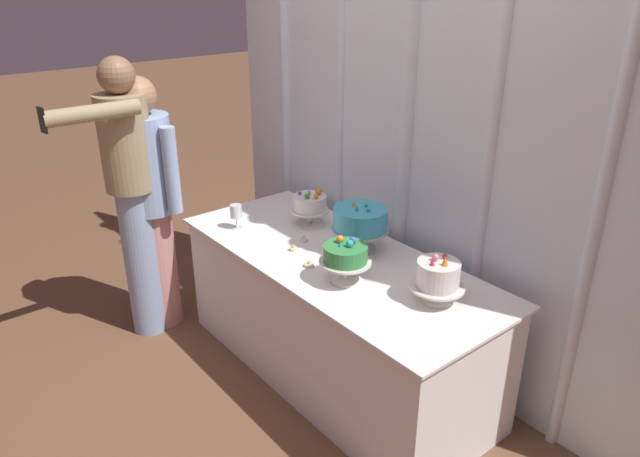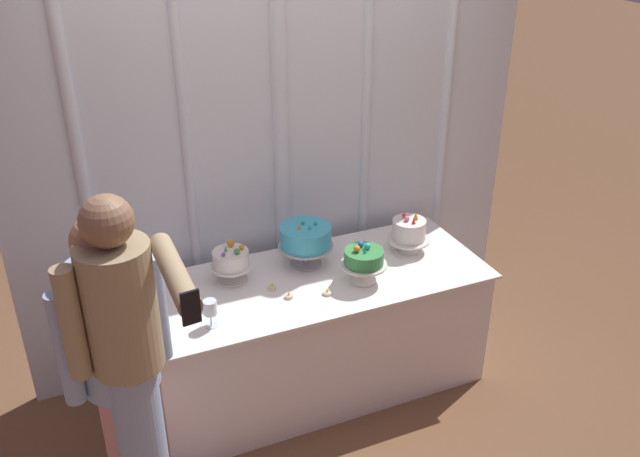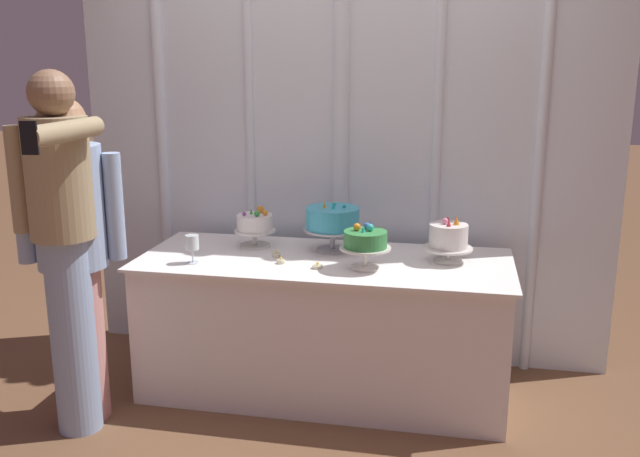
% 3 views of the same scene
% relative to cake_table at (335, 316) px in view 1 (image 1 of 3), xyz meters
% --- Properties ---
extents(ground_plane, '(24.00, 24.00, 0.00)m').
position_rel_cake_table_xyz_m(ground_plane, '(0.00, -0.10, -0.36)').
color(ground_plane, brown).
extents(draped_curtain, '(3.04, 0.16, 2.72)m').
position_rel_cake_table_xyz_m(draped_curtain, '(-0.01, 0.50, 1.06)').
color(draped_curtain, silver).
rests_on(draped_curtain, ground_plane).
extents(cake_table, '(1.90, 0.78, 0.73)m').
position_rel_cake_table_xyz_m(cake_table, '(0.00, 0.00, 0.00)').
color(cake_table, white).
rests_on(cake_table, ground_plane).
extents(cake_display_leftmost, '(0.22, 0.22, 0.22)m').
position_rel_cake_table_xyz_m(cake_display_leftmost, '(-0.42, 0.16, 0.48)').
color(cake_display_leftmost, silver).
rests_on(cake_display_leftmost, cake_table).
extents(cake_display_midleft, '(0.31, 0.31, 0.27)m').
position_rel_cake_table_xyz_m(cake_display_midleft, '(0.01, 0.16, 0.53)').
color(cake_display_midleft, '#B2B2B7').
rests_on(cake_display_midleft, cake_table).
extents(cake_display_midright, '(0.25, 0.25, 0.23)m').
position_rel_cake_table_xyz_m(cake_display_midright, '(0.23, -0.13, 0.50)').
color(cake_display_midright, silver).
rests_on(cake_display_midright, cake_table).
extents(cake_display_rightmost, '(0.25, 0.25, 0.24)m').
position_rel_cake_table_xyz_m(cake_display_rightmost, '(0.62, 0.07, 0.49)').
color(cake_display_rightmost, silver).
rests_on(cake_display_rightmost, cake_table).
extents(wine_glass, '(0.07, 0.07, 0.14)m').
position_rel_cake_table_xyz_m(wine_glass, '(-0.63, -0.21, 0.46)').
color(wine_glass, silver).
rests_on(wine_glass, cake_table).
extents(tealight_far_left, '(0.04, 0.04, 0.04)m').
position_rel_cake_table_xyz_m(tealight_far_left, '(-0.25, -0.02, 0.37)').
color(tealight_far_left, beige).
rests_on(tealight_far_left, cake_table).
extents(tealight_near_left, '(0.04, 0.04, 0.03)m').
position_rel_cake_table_xyz_m(tealight_near_left, '(-0.20, -0.13, 0.37)').
color(tealight_near_left, beige).
rests_on(tealight_near_left, cake_table).
extents(tealight_near_right, '(0.05, 0.05, 0.03)m').
position_rel_cake_table_xyz_m(tealight_near_right, '(-0.00, -0.17, 0.37)').
color(tealight_near_right, beige).
rests_on(tealight_near_right, cake_table).
extents(guest_man_dark_suit, '(0.46, 0.41, 1.56)m').
position_rel_cake_table_xyz_m(guest_man_dark_suit, '(-1.10, -0.52, 0.49)').
color(guest_man_dark_suit, '#D6938E').
rests_on(guest_man_dark_suit, ground_plane).
extents(guest_man_pink_jacket, '(0.45, 0.62, 1.68)m').
position_rel_cake_table_xyz_m(guest_man_pink_jacket, '(-1.07, -0.64, 0.59)').
color(guest_man_pink_jacket, '#93ADD6').
rests_on(guest_man_pink_jacket, ground_plane).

